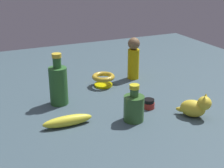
% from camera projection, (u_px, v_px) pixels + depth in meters
% --- Properties ---
extents(ground, '(2.00, 2.00, 0.00)m').
position_uv_depth(ground, '(112.00, 105.00, 1.27)').
color(ground, '#384C56').
extents(bottle_tall, '(0.07, 0.07, 0.21)m').
position_uv_depth(bottle_tall, '(58.00, 84.00, 1.26)').
color(bottle_tall, '#295C29').
rests_on(bottle_tall, ground).
extents(bottle_short, '(0.07, 0.07, 0.14)m').
position_uv_depth(bottle_short, '(134.00, 107.00, 1.13)').
color(bottle_short, '#325C29').
rests_on(bottle_short, ground).
extents(bowl, '(0.10, 0.10, 0.05)m').
position_uv_depth(bowl, '(103.00, 79.00, 1.45)').
color(bowl, '#C2BB04').
rests_on(bowl, ground).
extents(nail_polish_jar, '(0.05, 0.05, 0.04)m').
position_uv_depth(nail_polish_jar, '(149.00, 104.00, 1.24)').
color(nail_polish_jar, maroon).
rests_on(nail_polish_jar, ground).
extents(cat_figurine, '(0.10, 0.11, 0.09)m').
position_uv_depth(cat_figurine, '(196.00, 107.00, 1.16)').
color(cat_figurine, gold).
rests_on(cat_figurine, ground).
extents(person_figure_adult, '(0.07, 0.07, 0.20)m').
position_uv_depth(person_figure_adult, '(133.00, 58.00, 1.52)').
color(person_figure_adult, '#BDA00A').
rests_on(person_figure_adult, ground).
extents(banana, '(0.18, 0.04, 0.04)m').
position_uv_depth(banana, '(68.00, 121.00, 1.11)').
color(banana, yellow).
rests_on(banana, ground).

